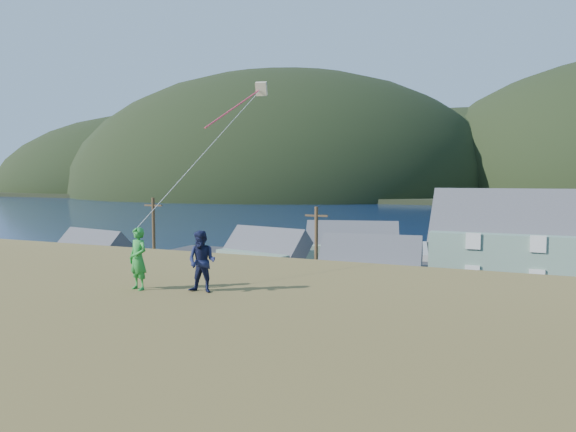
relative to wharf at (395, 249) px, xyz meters
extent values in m
plane|color=#0A1638|center=(6.00, -40.00, -0.45)|extent=(900.00, 900.00, 0.00)
cube|color=#4C3D19|center=(6.00, -42.00, -0.40)|extent=(110.00, 8.00, 0.10)
cube|color=#28282B|center=(6.00, -23.00, -0.39)|extent=(72.00, 36.00, 0.12)
cube|color=gray|center=(0.00, 0.00, 0.00)|extent=(26.00, 14.00, 0.90)
cube|color=black|center=(6.00, 290.00, 0.55)|extent=(900.00, 320.00, 2.00)
ellipsoid|color=black|center=(-214.00, 240.00, 1.55)|extent=(240.00, 216.00, 108.00)
ellipsoid|color=black|center=(-114.00, 220.00, 1.55)|extent=(260.00, 234.00, 143.00)
ellipsoid|color=black|center=(-14.00, 260.00, 1.55)|extent=(200.00, 180.00, 100.00)
cube|color=#2F6D69|center=(-23.18, -33.01, 1.10)|extent=(8.63, 7.14, 2.86)
cube|color=#47474C|center=(-23.18, -33.01, 3.30)|extent=(9.08, 7.07, 5.55)
cube|color=slate|center=(-8.34, -24.34, 1.14)|extent=(9.31, 7.25, 2.94)
cube|color=#47474C|center=(-8.34, -24.34, 3.35)|extent=(9.77, 7.22, 5.37)
cube|color=silver|center=(3.63, -29.04, 1.24)|extent=(8.39, 6.41, 3.13)
cube|color=#47474C|center=(3.63, -29.04, 3.58)|extent=(8.87, 6.35, 5.48)
cube|color=gray|center=(-1.50, -16.55, 1.20)|extent=(10.65, 7.88, 3.05)
cube|color=#47474C|center=(-1.50, -16.55, 3.58)|extent=(11.12, 7.96, 5.69)
cylinder|color=#47331E|center=(-11.02, -38.50, 4.00)|extent=(0.24, 0.24, 8.67)
cylinder|color=#47331E|center=(2.30, -38.50, 3.80)|extent=(0.24, 0.24, 8.26)
imported|color=navy|center=(9.81, -14.61, 0.35)|extent=(1.70, 4.21, 1.36)
imported|color=#9E9FA3|center=(-10.55, -20.76, 0.43)|extent=(1.75, 4.68, 1.53)
imported|color=black|center=(1.58, -20.68, 0.33)|extent=(2.12, 4.66, 1.32)
imported|color=navy|center=(4.34, -21.42, 0.34)|extent=(1.76, 3.98, 1.33)
imported|color=silver|center=(-2.43, -21.13, 0.37)|extent=(2.50, 5.09, 1.39)
imported|color=black|center=(3.93, -17.09, 0.43)|extent=(2.00, 4.56, 1.53)
imported|color=maroon|center=(-6.32, -14.97, 0.41)|extent=(2.58, 5.39, 1.48)
imported|color=slate|center=(-10.00, -15.98, 0.38)|extent=(1.80, 4.41, 1.42)
imported|color=#268C33|center=(4.64, -59.35, 7.61)|extent=(0.71, 0.55, 1.72)
imported|color=#161C3E|center=(6.44, -58.95, 7.58)|extent=(0.87, 0.71, 1.67)
cube|color=beige|center=(4.37, -51.02, 13.55)|extent=(0.54, 0.52, 0.60)
cylinder|color=#E43C59|center=(3.77, -52.27, 12.65)|extent=(0.06, 0.06, 3.31)
cylinder|color=white|center=(4.51, -55.19, 11.01)|extent=(0.02, 0.02, 9.76)
camera|label=1|loc=(13.92, -70.58, 9.81)|focal=32.00mm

